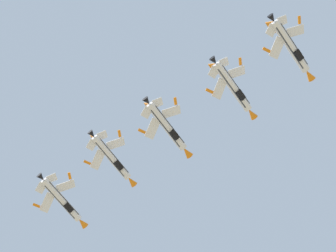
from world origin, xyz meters
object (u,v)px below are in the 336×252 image
object	(u,v)px
fighter_jet_left_outer	(233,88)
fighter_jet_left_wing	(112,158)
fighter_jet_right_wing	(167,127)
fighter_jet_lead	(62,201)
fighter_jet_right_outer	(291,48)

from	to	relation	value
fighter_jet_left_outer	fighter_jet_left_wing	bearing A→B (deg)	-177.69
fighter_jet_right_wing	fighter_jet_left_outer	distance (m)	15.73
fighter_jet_left_wing	fighter_jet_right_wing	world-z (taller)	fighter_jet_left_wing
fighter_jet_lead	fighter_jet_left_outer	world-z (taller)	fighter_jet_left_outer
fighter_jet_right_wing	fighter_jet_left_outer	size ratio (longest dim) A/B	1.00
fighter_jet_right_wing	fighter_jet_right_outer	xyz separation A→B (m)	(29.34, 2.61, 0.75)
fighter_jet_lead	fighter_jet_right_wing	bearing A→B (deg)	-1.79
fighter_jet_right_outer	fighter_jet_lead	bearing A→B (deg)	179.74
fighter_jet_lead	fighter_jet_left_wing	distance (m)	14.38
fighter_jet_left_outer	fighter_jet_right_outer	distance (m)	14.05
fighter_jet_left_outer	fighter_jet_right_outer	size ratio (longest dim) A/B	1.00
fighter_jet_left_wing	fighter_jet_right_wing	bearing A→B (deg)	-1.00
fighter_jet_lead	fighter_jet_left_wing	size ratio (longest dim) A/B	1.00
fighter_jet_lead	fighter_jet_right_wing	distance (m)	29.12
fighter_jet_left_outer	fighter_jet_right_outer	xyz separation A→B (m)	(13.97, 0.08, -1.45)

